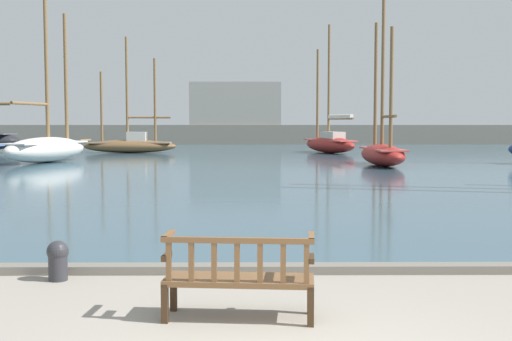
{
  "coord_description": "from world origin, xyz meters",
  "views": [
    {
      "loc": [
        -0.36,
        -5.05,
        2.1
      ],
      "look_at": [
        -0.25,
        10.0,
        1.0
      ],
      "focal_mm": 45.0,
      "sensor_mm": 36.0,
      "label": 1
    }
  ],
  "objects_px": {
    "sailboat_distant_harbor": "(382,151)",
    "sailboat_outer_starboard": "(131,143)",
    "sailboat_outer_port": "(330,142)",
    "sailboat_far_starboard": "(47,147)",
    "park_bench": "(239,276)",
    "mooring_bollard": "(58,259)"
  },
  "relations": [
    {
      "from": "sailboat_distant_harbor",
      "to": "sailboat_outer_starboard",
      "type": "height_order",
      "value": "sailboat_distant_harbor"
    },
    {
      "from": "sailboat_distant_harbor",
      "to": "sailboat_outer_port",
      "type": "xyz_separation_m",
      "value": [
        -0.87,
        13.7,
        0.06
      ]
    },
    {
      "from": "sailboat_far_starboard",
      "to": "sailboat_distant_harbor",
      "type": "distance_m",
      "value": 17.38
    },
    {
      "from": "sailboat_distant_harbor",
      "to": "sailboat_outer_port",
      "type": "distance_m",
      "value": 13.73
    },
    {
      "from": "park_bench",
      "to": "sailboat_outer_port",
      "type": "relative_size",
      "value": 0.18
    },
    {
      "from": "sailboat_distant_harbor",
      "to": "sailboat_outer_starboard",
      "type": "xyz_separation_m",
      "value": [
        -14.74,
        13.72,
        -0.04
      ]
    },
    {
      "from": "sailboat_distant_harbor",
      "to": "park_bench",
      "type": "bearing_deg",
      "value": -105.04
    },
    {
      "from": "sailboat_outer_port",
      "to": "sailboat_distant_harbor",
      "type": "bearing_deg",
      "value": -86.37
    },
    {
      "from": "mooring_bollard",
      "to": "park_bench",
      "type": "bearing_deg",
      "value": -35.23
    },
    {
      "from": "sailboat_far_starboard",
      "to": "sailboat_distant_harbor",
      "type": "height_order",
      "value": "sailboat_far_starboard"
    },
    {
      "from": "sailboat_far_starboard",
      "to": "sailboat_outer_port",
      "type": "height_order",
      "value": "sailboat_far_starboard"
    },
    {
      "from": "sailboat_outer_starboard",
      "to": "sailboat_far_starboard",
      "type": "bearing_deg",
      "value": -102.49
    },
    {
      "from": "sailboat_distant_harbor",
      "to": "mooring_bollard",
      "type": "bearing_deg",
      "value": -111.76
    },
    {
      "from": "sailboat_outer_starboard",
      "to": "mooring_bollard",
      "type": "xyz_separation_m",
      "value": [
        5.79,
        -36.14,
        -0.46
      ]
    },
    {
      "from": "sailboat_far_starboard",
      "to": "mooring_bollard",
      "type": "height_order",
      "value": "sailboat_far_starboard"
    },
    {
      "from": "sailboat_distant_harbor",
      "to": "sailboat_outer_starboard",
      "type": "distance_m",
      "value": 20.14
    },
    {
      "from": "sailboat_distant_harbor",
      "to": "sailboat_outer_starboard",
      "type": "relative_size",
      "value": 1.03
    },
    {
      "from": "sailboat_distant_harbor",
      "to": "sailboat_outer_port",
      "type": "relative_size",
      "value": 0.93
    },
    {
      "from": "sailboat_outer_port",
      "to": "mooring_bollard",
      "type": "xyz_separation_m",
      "value": [
        -8.08,
        -36.13,
        -0.56
      ]
    },
    {
      "from": "sailboat_outer_port",
      "to": "sailboat_outer_starboard",
      "type": "xyz_separation_m",
      "value": [
        -13.87,
        0.02,
        -0.1
      ]
    },
    {
      "from": "sailboat_outer_port",
      "to": "sailboat_outer_starboard",
      "type": "relative_size",
      "value": 1.11
    },
    {
      "from": "mooring_bollard",
      "to": "sailboat_far_starboard",
      "type": "bearing_deg",
      "value": 107.88
    }
  ]
}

